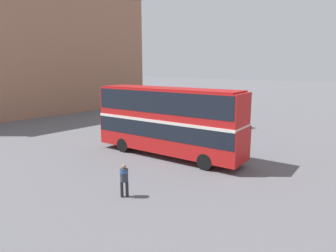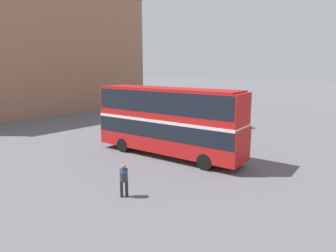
{
  "view_description": "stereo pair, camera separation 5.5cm",
  "coord_description": "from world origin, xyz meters",
  "views": [
    {
      "loc": [
        12.32,
        -16.37,
        6.44
      ],
      "look_at": [
        -1.17,
        -0.28,
        2.22
      ],
      "focal_mm": 32.0,
      "sensor_mm": 36.0,
      "label": 1
    },
    {
      "loc": [
        12.36,
        -16.34,
        6.44
      ],
      "look_at": [
        -1.17,
        -0.28,
        2.22
      ],
      "focal_mm": 32.0,
      "sensor_mm": 36.0,
      "label": 2
    }
  ],
  "objects": [
    {
      "name": "double_decker_bus",
      "position": [
        -1.17,
        -0.28,
        2.83
      ],
      "size": [
        11.52,
        3.44,
        4.94
      ],
      "rotation": [
        0.0,
        0.0,
        0.08
      ],
      "color": "red",
      "rests_on": "ground_plane"
    },
    {
      "name": "ground_plane",
      "position": [
        0.0,
        0.0,
        0.0
      ],
      "size": [
        240.0,
        240.0,
        0.0
      ],
      "primitive_type": "plane",
      "color": "#5B5B60"
    },
    {
      "name": "parked_car_side_street",
      "position": [
        -10.09,
        5.45,
        0.78
      ],
      "size": [
        4.2,
        2.0,
        1.56
      ],
      "rotation": [
        0.0,
        0.0,
        3.17
      ],
      "color": "silver",
      "rests_on": "ground_plane"
    },
    {
      "name": "building_row_left",
      "position": [
        -29.51,
        4.53,
        8.71
      ],
      "size": [
        10.77,
        32.25,
        17.41
      ],
      "color": "#9E7056",
      "rests_on": "ground_plane"
    },
    {
      "name": "parked_car_kerb_far",
      "position": [
        -13.62,
        15.62,
        0.78
      ],
      "size": [
        4.29,
        2.57,
        1.55
      ],
      "rotation": [
        0.0,
        0.0,
        3.32
      ],
      "color": "black",
      "rests_on": "ground_plane"
    },
    {
      "name": "pedestrian_foreground",
      "position": [
        1.64,
        -7.02,
        1.04
      ],
      "size": [
        0.59,
        0.59,
        1.7
      ],
      "rotation": [
        0.0,
        0.0,
        2.46
      ],
      "color": "#232328",
      "rests_on": "ground_plane"
    },
    {
      "name": "parked_car_kerb_near",
      "position": [
        -3.15,
        12.46,
        0.76
      ],
      "size": [
        4.51,
        2.45,
        1.49
      ],
      "rotation": [
        0.0,
        0.0,
        2.96
      ],
      "color": "navy",
      "rests_on": "ground_plane"
    }
  ]
}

